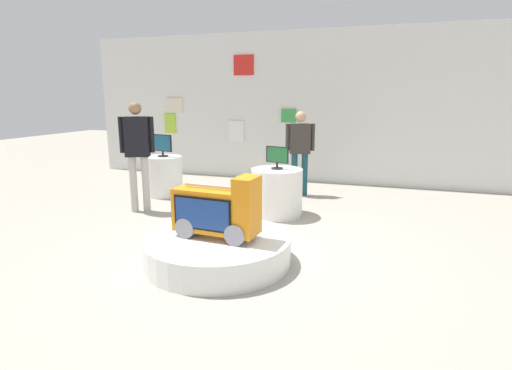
{
  "coord_description": "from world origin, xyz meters",
  "views": [
    {
      "loc": [
        1.48,
        -4.46,
        1.89
      ],
      "look_at": [
        -0.03,
        0.17,
        0.82
      ],
      "focal_mm": 28.3,
      "sensor_mm": 36.0,
      "label": 1
    }
  ],
  "objects": [
    {
      "name": "novelty_firetruck_tv",
      "position": [
        -0.29,
        -0.42,
        0.61
      ],
      "size": [
        1.0,
        0.48,
        0.73
      ],
      "color": "gray",
      "rests_on": "main_display_pedestal"
    },
    {
      "name": "back_wall_display",
      "position": [
        -0.01,
        4.5,
        1.65
      ],
      "size": [
        11.09,
        0.13,
        3.3
      ],
      "color": "silver",
      "rests_on": "ground"
    },
    {
      "name": "shopper_browsing_near_truck",
      "position": [
        -0.1,
        3.13,
        0.95
      ],
      "size": [
        0.53,
        0.31,
        1.62
      ],
      "color": "#194751",
      "rests_on": "ground"
    },
    {
      "name": "tv_on_left_rear",
      "position": [
        -2.61,
        2.32,
        1.0
      ],
      "size": [
        0.46,
        0.2,
        0.42
      ],
      "color": "black",
      "rests_on": "display_pedestal_left_rear"
    },
    {
      "name": "tv_on_center_rear",
      "position": [
        -0.16,
        1.66,
        0.96
      ],
      "size": [
        0.39,
        0.19,
        0.36
      ],
      "color": "black",
      "rests_on": "display_pedestal_center_rear"
    },
    {
      "name": "main_display_pedestal",
      "position": [
        -0.31,
        -0.41,
        0.16
      ],
      "size": [
        1.7,
        1.7,
        0.31
      ],
      "primitive_type": "cylinder",
      "color": "white",
      "rests_on": "ground"
    },
    {
      "name": "display_pedestal_left_rear",
      "position": [
        -2.62,
        2.32,
        0.38
      ],
      "size": [
        0.72,
        0.72,
        0.76
      ],
      "primitive_type": "cylinder",
      "color": "white",
      "rests_on": "ground"
    },
    {
      "name": "display_pedestal_center_rear",
      "position": [
        -0.16,
        1.67,
        0.38
      ],
      "size": [
        0.82,
        0.82,
        0.76
      ],
      "primitive_type": "cylinder",
      "color": "white",
      "rests_on": "ground"
    },
    {
      "name": "ground_plane",
      "position": [
        0.0,
        0.0,
        0.0
      ],
      "size": [
        30.0,
        30.0,
        0.0
      ],
      "primitive_type": "plane",
      "color": "#A8A091"
    },
    {
      "name": "shopper_browsing_rear",
      "position": [
        -2.39,
        1.17,
        1.07
      ],
      "size": [
        0.52,
        0.34,
        1.81
      ],
      "color": "#B2ADA3",
      "rests_on": "ground"
    }
  ]
}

